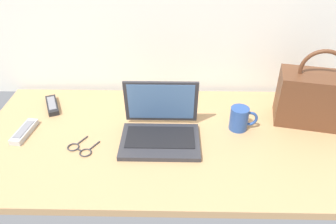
{
  "coord_description": "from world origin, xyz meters",
  "views": [
    {
      "loc": [
        -0.01,
        -1.07,
        0.85
      ],
      "look_at": [
        -0.03,
        0.0,
        0.15
      ],
      "focal_mm": 35.39,
      "sensor_mm": 36.0,
      "label": 1
    }
  ],
  "objects_px": {
    "eyeglasses": "(80,149)",
    "handbag": "(315,98)",
    "coffee_mug": "(240,118)",
    "laptop": "(160,127)",
    "remote_control_far": "(52,105)",
    "remote_control_near": "(24,131)"
  },
  "relations": [
    {
      "from": "eyeglasses",
      "to": "handbag",
      "type": "relative_size",
      "value": 0.41
    },
    {
      "from": "laptop",
      "to": "remote_control_far",
      "type": "xyz_separation_m",
      "value": [
        -0.51,
        0.21,
        -0.03
      ]
    },
    {
      "from": "laptop",
      "to": "remote_control_near",
      "type": "xyz_separation_m",
      "value": [
        -0.56,
        0.01,
        -0.03
      ]
    },
    {
      "from": "remote_control_near",
      "to": "handbag",
      "type": "distance_m",
      "value": 1.21
    },
    {
      "from": "eyeglasses",
      "to": "coffee_mug",
      "type": "bearing_deg",
      "value": 13.8
    },
    {
      "from": "coffee_mug",
      "to": "remote_control_far",
      "type": "bearing_deg",
      "value": 169.9
    },
    {
      "from": "eyeglasses",
      "to": "handbag",
      "type": "distance_m",
      "value": 0.98
    },
    {
      "from": "laptop",
      "to": "handbag",
      "type": "relative_size",
      "value": 0.94
    },
    {
      "from": "remote_control_far",
      "to": "handbag",
      "type": "xyz_separation_m",
      "value": [
        1.15,
        -0.08,
        0.1
      ]
    },
    {
      "from": "laptop",
      "to": "remote_control_near",
      "type": "bearing_deg",
      "value": 179.13
    },
    {
      "from": "laptop",
      "to": "handbag",
      "type": "bearing_deg",
      "value": 11.31
    },
    {
      "from": "eyeglasses",
      "to": "laptop",
      "type": "bearing_deg",
      "value": 16.59
    },
    {
      "from": "coffee_mug",
      "to": "laptop",
      "type": "bearing_deg",
      "value": -168.88
    },
    {
      "from": "laptop",
      "to": "coffee_mug",
      "type": "height_order",
      "value": "laptop"
    },
    {
      "from": "remote_control_far",
      "to": "eyeglasses",
      "type": "distance_m",
      "value": 0.37
    },
    {
      "from": "coffee_mug",
      "to": "remote_control_far",
      "type": "xyz_separation_m",
      "value": [
        -0.84,
        0.15,
        -0.04
      ]
    },
    {
      "from": "remote_control_near",
      "to": "eyeglasses",
      "type": "height_order",
      "value": "remote_control_near"
    },
    {
      "from": "remote_control_near",
      "to": "eyeglasses",
      "type": "relative_size",
      "value": 1.22
    },
    {
      "from": "coffee_mug",
      "to": "eyeglasses",
      "type": "bearing_deg",
      "value": -166.2
    },
    {
      "from": "laptop",
      "to": "coffee_mug",
      "type": "distance_m",
      "value": 0.33
    },
    {
      "from": "coffee_mug",
      "to": "remote_control_near",
      "type": "bearing_deg",
      "value": -176.4
    },
    {
      "from": "remote_control_near",
      "to": "remote_control_far",
      "type": "xyz_separation_m",
      "value": [
        0.05,
        0.2,
        0.0
      ]
    }
  ]
}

